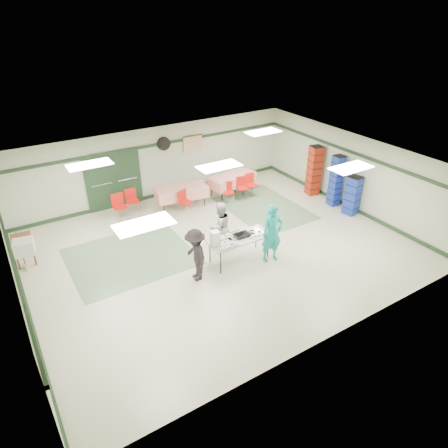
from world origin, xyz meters
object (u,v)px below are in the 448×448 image
crate_stack_blue_a (336,181)px  printer_table (22,242)px  office_printer (24,247)px  chair_d (184,200)px  chair_loose_b (119,204)px  crate_stack_red (314,171)px  volunteer_teal (272,234)px  volunteer_grey (220,226)px  chair_b (228,190)px  chair_a (242,185)px  volunteer_dark (196,255)px  broom (21,249)px  serving_table (240,239)px  dining_table_a (232,179)px  crate_stack_blue_b (353,195)px  dining_table_b (182,192)px  chair_c (250,182)px  chair_loose_a (132,198)px

crate_stack_blue_a → printer_table: bearing=168.8°
office_printer → chair_d: bearing=22.1°
chair_loose_b → crate_stack_blue_a: crate_stack_blue_a is taller
crate_stack_red → volunteer_teal: bearing=-146.3°
volunteer_grey → chair_b: volunteer_grey is taller
chair_a → chair_loose_b: (-4.54, 0.86, 0.04)m
volunteer_dark → broom: 4.90m
crate_stack_blue_a → volunteer_grey: bearing=-176.1°
serving_table → chair_d: size_ratio=2.15×
serving_table → dining_table_a: (2.37, 4.05, -0.15)m
crate_stack_red → crate_stack_blue_b: (0.00, -1.98, -0.26)m
dining_table_b → chair_c: 2.73m
dining_table_a → chair_a: (0.07, -0.57, -0.05)m
serving_table → dining_table_b: bearing=88.5°
dining_table_a → chair_c: 0.74m
volunteer_dark → chair_d: 3.92m
chair_loose_a → chair_loose_b: bearing=-158.9°
chair_loose_b → crate_stack_blue_a: 7.77m
dining_table_b → broom: size_ratio=1.60×
crate_stack_blue_a → crate_stack_blue_b: 0.87m
crate_stack_blue_a → volunteer_dark: bearing=-168.5°
volunteer_grey → chair_loose_a: (-1.41, 3.71, -0.22)m
dining_table_a → volunteer_teal: bearing=-117.4°
crate_stack_red → printer_table: bearing=175.0°
dining_table_a → dining_table_b: size_ratio=1.00×
dining_table_b → office_printer: office_printer is taller
crate_stack_blue_b → chair_loose_a: bearing=147.3°
dining_table_b → chair_loose_b: 2.28m
chair_loose_b → printer_table: bearing=-162.8°
serving_table → chair_loose_a: 4.80m
chair_b → volunteer_grey: bearing=-113.5°
chair_a → crate_stack_red: size_ratio=0.44×
dining_table_a → chair_loose_a: (-3.93, 0.49, -0.02)m
volunteer_teal → crate_stack_blue_b: bearing=21.0°
volunteer_teal → crate_stack_red: crate_stack_red is taller
chair_b → chair_d: 1.83m
volunteer_teal → chair_loose_b: 5.63m
chair_b → crate_stack_red: crate_stack_red is taller
chair_loose_b → crate_stack_blue_b: size_ratio=0.65×
chair_loose_b → crate_stack_red: size_ratio=0.47×
crate_stack_red → broom: bearing=177.2°
dining_table_a → crate_stack_blue_a: size_ratio=1.03×
chair_d → broom: broom is taller
crate_stack_red → printer_table: (-10.30, 0.90, -0.34)m
crate_stack_blue_b → dining_table_b: bearing=142.4°
chair_d → crate_stack_blue_a: (5.00, -2.30, 0.42)m
chair_b → office_printer: bearing=-157.9°
volunteer_teal → crate_stack_blue_a: 4.52m
chair_b → chair_c: size_ratio=0.88×
crate_stack_blue_b → printer_table: size_ratio=1.63×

